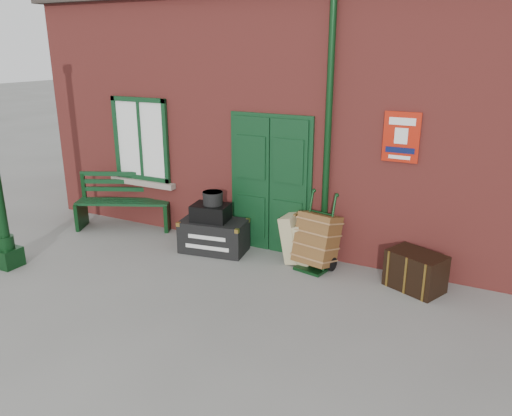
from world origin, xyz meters
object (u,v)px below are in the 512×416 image
Objects in this scene: houdini_trunk at (214,236)px; porter_trolley at (317,240)px; dark_trunk at (416,271)px; bench at (125,199)px.

porter_trolley reaches higher than houdini_trunk.
dark_trunk is at bearing 9.41° from porter_trolley.
bench reaches higher than dark_trunk.
dark_trunk is at bearing -26.29° from bench.
porter_trolley is 1.49m from dark_trunk.
bench is 5.33m from dark_trunk.
porter_trolley is (1.74, 0.16, 0.18)m from houdini_trunk.
houdini_trunk is 3.23m from dark_trunk.
porter_trolley reaches higher than dark_trunk.
dark_trunk is (5.32, -0.15, -0.27)m from bench.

